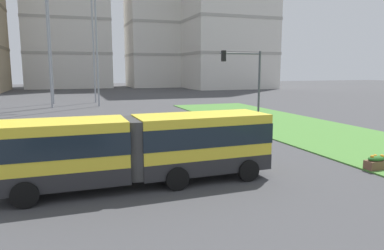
# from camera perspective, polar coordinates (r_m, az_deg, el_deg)

# --- Properties ---
(articulated_bus) EXTENTS (11.89, 2.94, 3.00)m
(articulated_bus) POSITION_cam_1_polar(r_m,az_deg,el_deg) (15.74, -8.21, -3.63)
(articulated_bus) COLOR yellow
(articulated_bus) RESTS_ON ground
(car_silver_hatch) EXTENTS (4.57, 2.41, 1.58)m
(car_silver_hatch) POSITION_cam_1_polar(r_m,az_deg,el_deg) (25.79, -18.73, -1.15)
(car_silver_hatch) COLOR #B7BABF
(car_silver_hatch) RESTS_ON ground
(flower_planter_3) EXTENTS (1.10, 0.56, 0.74)m
(flower_planter_3) POSITION_cam_1_polar(r_m,az_deg,el_deg) (20.24, 27.31, -5.30)
(flower_planter_3) COLOR brown
(flower_planter_3) RESTS_ON grass_median
(traffic_light_far_right) EXTENTS (3.41, 0.28, 6.41)m
(traffic_light_far_right) POSITION_cam_1_polar(r_m,az_deg,el_deg) (27.75, 8.81, 7.35)
(traffic_light_far_right) COLOR #474C51
(traffic_light_far_right) RESTS_ON ground
(apartment_tower_centre) EXTENTS (16.96, 15.08, 43.05)m
(apartment_tower_centre) POSITION_cam_1_polar(r_m,az_deg,el_deg) (106.66, -5.56, 17.76)
(apartment_tower_centre) COLOR silver
(apartment_tower_centre) RESTS_ON ground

